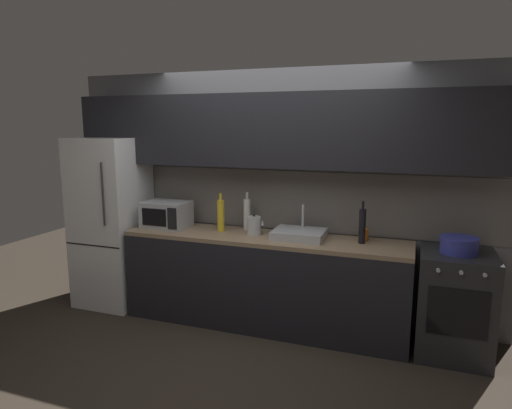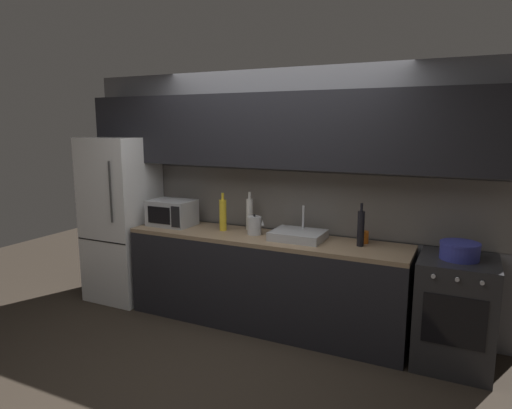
{
  "view_description": "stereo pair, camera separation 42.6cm",
  "coord_description": "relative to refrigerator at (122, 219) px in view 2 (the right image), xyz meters",
  "views": [
    {
      "loc": [
        1.35,
        -3.05,
        1.95
      ],
      "look_at": [
        -0.08,
        0.9,
        1.2
      ],
      "focal_mm": 31.37,
      "sensor_mm": 36.0,
      "label": 1
    },
    {
      "loc": [
        1.74,
        -2.89,
        1.95
      ],
      "look_at": [
        -0.08,
        0.9,
        1.2
      ],
      "focal_mm": 31.37,
      "sensor_mm": 36.0,
      "label": 2
    }
  ],
  "objects": [
    {
      "name": "oven_range",
      "position": [
        3.48,
        -0.0,
        -0.46
      ],
      "size": [
        0.6,
        0.62,
        0.9
      ],
      "color": "#232326",
      "rests_on": "ground"
    },
    {
      "name": "kettle",
      "position": [
        1.65,
        0.03,
        0.08
      ],
      "size": [
        0.17,
        0.14,
        0.2
      ],
      "color": "#B7BABF",
      "rests_on": "counter_run"
    },
    {
      "name": "wine_bottle_yellow",
      "position": [
        1.29,
        0.04,
        0.15
      ],
      "size": [
        0.07,
        0.07,
        0.38
      ],
      "color": "gold",
      "rests_on": "counter_run"
    },
    {
      "name": "cooking_pot",
      "position": [
        3.47,
        0.0,
        0.06
      ],
      "size": [
        0.3,
        0.3,
        0.14
      ],
      "color": "#333899",
      "rests_on": "oven_range"
    },
    {
      "name": "ground_plane",
      "position": [
        1.76,
        -0.9,
        -0.91
      ],
      "size": [
        10.0,
        10.0,
        0.0
      ],
      "primitive_type": "plane",
      "color": "#2D261E"
    },
    {
      "name": "wine_bottle_white",
      "position": [
        1.51,
        0.2,
        0.15
      ],
      "size": [
        0.07,
        0.07,
        0.39
      ],
      "color": "silver",
      "rests_on": "counter_run"
    },
    {
      "name": "back_wall",
      "position": [
        1.76,
        0.3,
        0.64
      ],
      "size": [
        4.5,
        0.44,
        2.5
      ],
      "color": "slate",
      "rests_on": "ground"
    },
    {
      "name": "counter_run",
      "position": [
        1.76,
        0.0,
        -0.46
      ],
      "size": [
        2.76,
        0.6,
        0.9
      ],
      "color": "black",
      "rests_on": "ground"
    },
    {
      "name": "mug_orange",
      "position": [
        2.68,
        0.17,
        0.04
      ],
      "size": [
        0.09,
        0.09,
        0.11
      ],
      "primitive_type": "cylinder",
      "color": "orange",
      "rests_on": "counter_run"
    },
    {
      "name": "wine_bottle_dark",
      "position": [
        2.67,
        0.05,
        0.15
      ],
      "size": [
        0.06,
        0.06,
        0.38
      ],
      "color": "black",
      "rests_on": "counter_run"
    },
    {
      "name": "refrigerator",
      "position": [
        0.0,
        0.0,
        0.0
      ],
      "size": [
        0.68,
        0.69,
        1.82
      ],
      "color": "white",
      "rests_on": "ground"
    },
    {
      "name": "microwave",
      "position": [
        0.68,
        0.02,
        0.12
      ],
      "size": [
        0.46,
        0.35,
        0.27
      ],
      "color": "#A8AAAF",
      "rests_on": "counter_run"
    },
    {
      "name": "sink_basin",
      "position": [
        2.1,
        0.03,
        0.03
      ],
      "size": [
        0.48,
        0.38,
        0.3
      ],
      "color": "#ADAFB5",
      "rests_on": "counter_run"
    }
  ]
}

